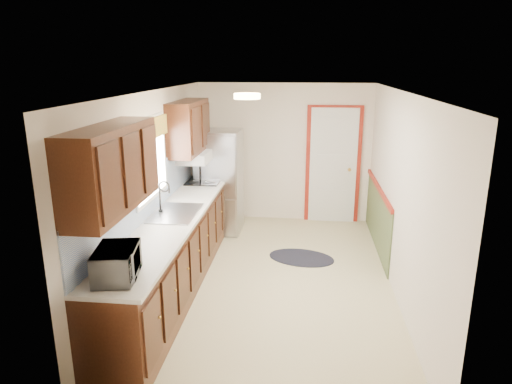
# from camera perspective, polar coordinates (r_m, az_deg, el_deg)

# --- Properties ---
(room_shell) EXTENTS (3.20, 5.20, 2.52)m
(room_shell) POSITION_cam_1_polar(r_m,az_deg,el_deg) (5.58, 2.27, 0.04)
(room_shell) COLOR beige
(room_shell) RESTS_ON ground
(kitchen_run) EXTENTS (0.63, 4.00, 2.20)m
(kitchen_run) POSITION_cam_1_polar(r_m,az_deg,el_deg) (5.65, -10.63, -4.20)
(kitchen_run) COLOR #33170B
(kitchen_run) RESTS_ON ground
(back_wall_trim) EXTENTS (1.12, 2.30, 2.08)m
(back_wall_trim) POSITION_cam_1_polar(r_m,az_deg,el_deg) (7.81, 10.70, 2.01)
(back_wall_trim) COLOR maroon
(back_wall_trim) RESTS_ON ground
(ceiling_fixture) EXTENTS (0.30, 0.30, 0.06)m
(ceiling_fixture) POSITION_cam_1_polar(r_m,az_deg,el_deg) (5.22, -1.11, 11.89)
(ceiling_fixture) COLOR #FFD88C
(ceiling_fixture) RESTS_ON room_shell
(microwave) EXTENTS (0.36, 0.53, 0.33)m
(microwave) POSITION_cam_1_polar(r_m,az_deg,el_deg) (4.08, -17.05, -8.14)
(microwave) COLOR white
(microwave) RESTS_ON kitchen_run
(refrigerator) EXTENTS (0.72, 0.72, 1.69)m
(refrigerator) POSITION_cam_1_polar(r_m,az_deg,el_deg) (7.50, -4.59, 1.30)
(refrigerator) COLOR #B7B7BC
(refrigerator) RESTS_ON ground
(rug) EXTENTS (1.06, 0.80, 0.01)m
(rug) POSITION_cam_1_polar(r_m,az_deg,el_deg) (6.69, 5.69, -8.17)
(rug) COLOR black
(rug) RESTS_ON ground
(cooktop) EXTENTS (0.51, 0.61, 0.02)m
(cooktop) POSITION_cam_1_polar(r_m,az_deg,el_deg) (7.16, -6.49, 1.43)
(cooktop) COLOR black
(cooktop) RESTS_ON kitchen_run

